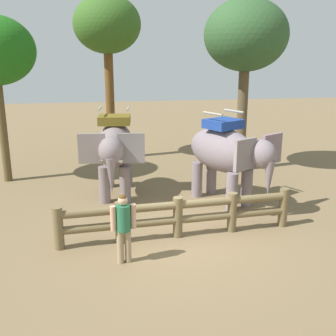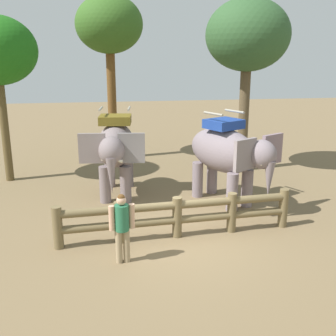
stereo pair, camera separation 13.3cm
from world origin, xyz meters
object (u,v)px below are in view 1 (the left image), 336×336
Objects in this scene: log_fence at (178,214)px; tourist_woman_in_black at (123,224)px; elephant_near_left at (115,148)px; tree_back_center at (246,37)px; tree_far_left at (107,27)px; elephant_center at (227,153)px.

tourist_woman_in_black reaches higher than log_fence.
tree_back_center is at bearing 24.89° from elephant_near_left.
log_fence is 3.78× the size of tourist_woman_in_black.
log_fence is 0.89× the size of tree_far_left.
log_fence is 1.83m from tourist_woman_in_black.
elephant_center is 0.51× the size of tree_back_center.
elephant_center is at bearing 44.08° from tourist_woman_in_black.
tree_far_left is at bearing 89.45° from elephant_near_left.
tree_far_left reaches higher than tourist_woman_in_black.
elephant_near_left is 1.01× the size of elephant_center.
tourist_woman_in_black is (-1.42, -1.10, 0.33)m from log_fence.
tree_far_left reaches higher than tree_back_center.
tree_back_center is (4.99, 2.31, 3.45)m from elephant_near_left.
tourist_woman_in_black is 0.25× the size of tree_back_center.
log_fence is 3.04m from elephant_center.
tourist_woman_in_black is 9.36m from tree_back_center.
tree_far_left is 5.63m from tree_back_center.
tourist_woman_in_black is at bearing -90.52° from tree_far_left.
tree_far_left is (-1.34, 8.30, 4.89)m from log_fence.
tourist_woman_in_black is (-0.04, -4.42, -0.67)m from elephant_near_left.
elephant_near_left is 6.33m from tree_far_left.
elephant_center is at bearing -62.10° from tree_far_left.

